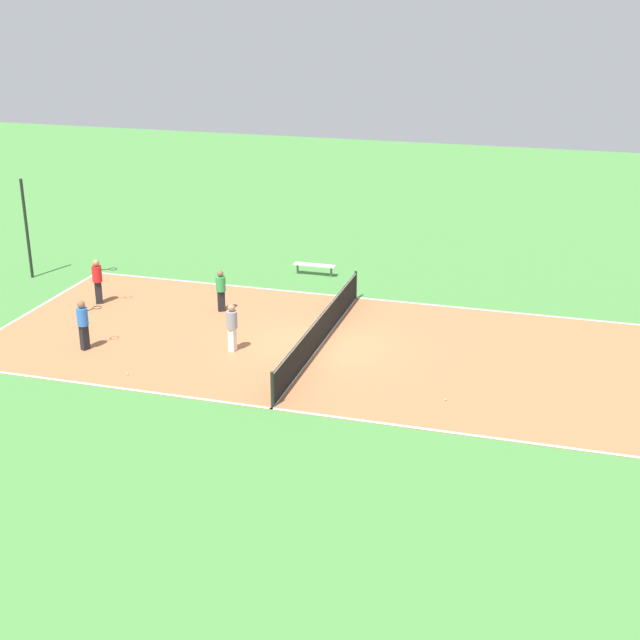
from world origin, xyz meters
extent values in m
plane|color=#47843D|center=(0.00, 0.00, 0.00)|extent=(80.00, 80.00, 0.00)
cube|color=#AD6B42|center=(0.00, 0.00, 0.01)|extent=(9.90, 22.21, 0.02)
cube|color=white|center=(-4.90, 0.00, 0.02)|extent=(0.10, 22.21, 0.00)
cube|color=white|center=(4.90, 0.00, 0.02)|extent=(0.10, 22.21, 0.00)
cube|color=white|center=(0.00, 11.05, 0.02)|extent=(9.90, 0.10, 0.00)
cube|color=white|center=(0.00, 0.00, 0.02)|extent=(9.90, 0.10, 0.00)
cylinder|color=black|center=(-4.80, 0.00, 0.56)|extent=(0.10, 0.10, 1.08)
cylinder|color=black|center=(4.80, 0.00, 0.56)|extent=(0.10, 0.10, 1.08)
cube|color=black|center=(0.00, 0.00, 0.54)|extent=(9.60, 0.03, 1.03)
cube|color=white|center=(0.00, 0.00, 1.02)|extent=(9.60, 0.04, 0.06)
cube|color=silver|center=(7.17, 2.33, 0.43)|extent=(0.36, 1.74, 0.04)
cylinder|color=#4C4C51|center=(7.17, 1.61, 0.21)|extent=(0.08, 0.08, 0.41)
cylinder|color=#4C4C51|center=(7.17, 3.06, 0.21)|extent=(0.08, 0.08, 0.41)
cube|color=black|center=(2.10, 4.36, 0.41)|extent=(0.30, 0.32, 0.77)
cylinder|color=green|center=(2.10, 4.36, 1.07)|extent=(0.50, 0.50, 0.54)
sphere|color=brown|center=(2.10, 4.36, 1.45)|extent=(0.23, 0.23, 0.23)
cube|color=black|center=(1.58, 9.07, 0.45)|extent=(0.30, 0.32, 0.85)
cylinder|color=red|center=(1.58, 9.07, 1.18)|extent=(0.49, 0.49, 0.60)
sphere|color=#A87A56|center=(1.58, 9.07, 1.60)|extent=(0.26, 0.26, 0.26)
cylinder|color=#262626|center=(1.73, 8.79, 1.33)|extent=(0.16, 0.26, 0.03)
torus|color=black|center=(1.87, 8.54, 1.33)|extent=(0.41, 0.41, 0.02)
cube|color=white|center=(-1.29, 2.59, 0.43)|extent=(0.27, 0.22, 0.81)
cylinder|color=gray|center=(-1.29, 2.59, 1.11)|extent=(0.39, 0.39, 0.56)
sphere|color=#A87A56|center=(-1.29, 2.59, 1.51)|extent=(0.24, 0.24, 0.24)
cube|color=black|center=(-2.53, 7.28, 0.45)|extent=(0.31, 0.28, 0.84)
cylinder|color=blue|center=(-2.53, 7.28, 1.16)|extent=(0.47, 0.47, 0.59)
sphere|color=brown|center=(-2.53, 7.28, 1.59)|extent=(0.25, 0.25, 0.25)
cylinder|color=#262626|center=(-2.24, 7.15, 1.31)|extent=(0.27, 0.14, 0.03)
torus|color=black|center=(-1.98, 7.04, 1.31)|extent=(0.40, 0.40, 0.02)
sphere|color=#CCE033|center=(-3.02, -4.65, 0.06)|extent=(0.07, 0.07, 0.07)
sphere|color=#CCE033|center=(-3.99, 5.00, 0.06)|extent=(0.07, 0.07, 0.07)
cylinder|color=black|center=(3.66, 13.31, 2.03)|extent=(0.12, 0.12, 4.06)
camera|label=1|loc=(-26.22, -7.65, 11.35)|focal=50.00mm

